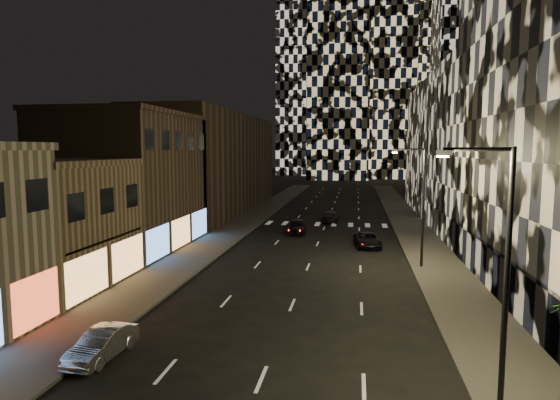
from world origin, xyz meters
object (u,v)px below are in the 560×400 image
(car_dark_oncoming, at_px, (331,217))
(car_dark_rightlane, at_px, (368,240))
(streetlight_far, at_px, (420,199))
(car_silver_parked, at_px, (102,344))
(car_dark_midlane, at_px, (297,226))
(streetlight_near, at_px, (500,261))

(car_dark_oncoming, relative_size, car_dark_rightlane, 1.00)
(car_dark_rightlane, bearing_deg, streetlight_far, -70.37)
(car_silver_parked, height_order, car_dark_midlane, car_dark_midlane)
(car_dark_midlane, bearing_deg, car_silver_parked, -101.97)
(car_silver_parked, bearing_deg, car_dark_oncoming, 83.63)
(streetlight_far, bearing_deg, streetlight_near, -90.00)
(car_dark_oncoming, bearing_deg, car_silver_parked, 79.87)
(streetlight_near, relative_size, car_dark_rightlane, 1.90)
(streetlight_far, distance_m, car_dark_oncoming, 23.45)
(car_dark_oncoming, height_order, car_dark_rightlane, car_dark_oncoming)
(car_dark_rightlane, bearing_deg, streetlight_near, -89.37)
(car_dark_midlane, relative_size, car_dark_oncoming, 0.96)
(streetlight_far, bearing_deg, car_dark_midlane, 129.66)
(car_dark_midlane, height_order, car_dark_oncoming, car_dark_midlane)
(car_dark_oncoming, bearing_deg, car_dark_midlane, 70.00)
(streetlight_far, xyz_separation_m, car_dark_rightlane, (-3.64, 7.26, -4.69))
(streetlight_near, xyz_separation_m, car_dark_rightlane, (-3.64, 27.26, -4.69))
(car_dark_midlane, relative_size, car_dark_rightlane, 0.96)
(car_silver_parked, distance_m, car_dark_oncoming, 40.63)
(car_silver_parked, relative_size, car_dark_rightlane, 0.82)
(streetlight_near, relative_size, car_dark_oncoming, 1.90)
(streetlight_far, height_order, car_dark_rightlane, streetlight_far)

